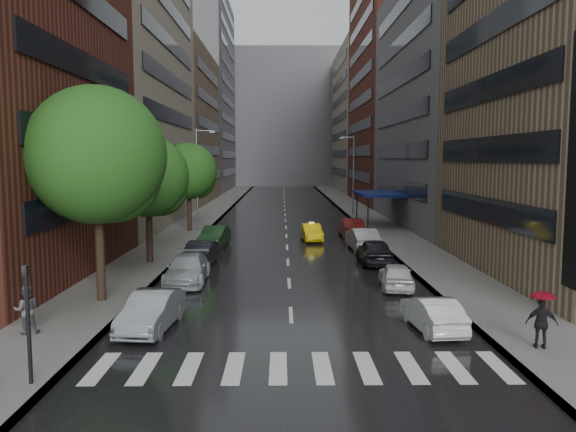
{
  "coord_description": "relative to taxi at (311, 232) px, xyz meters",
  "views": [
    {
      "loc": [
        -0.38,
        -19.12,
        6.6
      ],
      "look_at": [
        0.0,
        15.62,
        3.0
      ],
      "focal_mm": 35.0,
      "sensor_mm": 36.0,
      "label": 1
    }
  ],
  "objects": [
    {
      "name": "tree_far",
      "position": [
        -10.59,
        5.18,
        4.76
      ],
      "size": [
        4.99,
        4.99,
        7.95
      ],
      "color": "#382619",
      "rests_on": "ground"
    },
    {
      "name": "sidewalk_right",
      "position": [
        7.01,
        24.65,
        -0.6
      ],
      "size": [
        4.0,
        140.0,
        0.15
      ],
      "primitive_type": "cube",
      "color": "gray",
      "rests_on": "ground"
    },
    {
      "name": "building_far",
      "position": [
        -1.99,
        92.65,
        15.32
      ],
      "size": [
        40.0,
        14.0,
        32.0
      ],
      "primitive_type": "cube",
      "color": "slate",
      "rests_on": "ground"
    },
    {
      "name": "buildings_right",
      "position": [
        13.01,
        31.35,
        14.36
      ],
      "size": [
        8.05,
        109.1,
        36.0
      ],
      "color": "#937A5B",
      "rests_on": "ground"
    },
    {
      "name": "taxi",
      "position": [
        0.0,
        0.0,
        0.0
      ],
      "size": [
        1.75,
        4.21,
        1.35
      ],
      "primitive_type": "imported",
      "rotation": [
        0.0,
        0.0,
        0.08
      ],
      "color": "yellow",
      "rests_on": "ground"
    },
    {
      "name": "sidewalk_left",
      "position": [
        -10.99,
        24.65,
        -0.6
      ],
      "size": [
        4.0,
        140.0,
        0.15
      ],
      "primitive_type": "cube",
      "color": "gray",
      "rests_on": "ground"
    },
    {
      "name": "street_lamp_right",
      "position": [
        5.73,
        19.65,
        4.21
      ],
      "size": [
        1.74,
        0.22,
        9.0
      ],
      "color": "gray",
      "rests_on": "sidewalk_right"
    },
    {
      "name": "ped_red_umbrella",
      "position": [
        6.45,
        -26.03,
        0.65
      ],
      "size": [
        1.1,
        0.82,
        2.01
      ],
      "color": "black",
      "rests_on": "sidewalk_right"
    },
    {
      "name": "buildings_left",
      "position": [
        -16.99,
        33.44,
        15.31
      ],
      "size": [
        8.0,
        108.0,
        38.0
      ],
      "color": "maroon",
      "rests_on": "ground"
    },
    {
      "name": "road",
      "position": [
        -1.99,
        24.65,
        -0.67
      ],
      "size": [
        14.0,
        140.0,
        0.01
      ],
      "primitive_type": "cube",
      "color": "black",
      "rests_on": "ground"
    },
    {
      "name": "tree_mid",
      "position": [
        -10.59,
        -9.92,
        4.78
      ],
      "size": [
        5.01,
        5.01,
        7.98
      ],
      "color": "#382619",
      "rests_on": "ground"
    },
    {
      "name": "crosswalk",
      "position": [
        -1.79,
        -27.35,
        -0.66
      ],
      "size": [
        13.15,
        2.8,
        0.01
      ],
      "color": "silver",
      "rests_on": "ground"
    },
    {
      "name": "ground",
      "position": [
        -1.99,
        -25.35,
        -0.68
      ],
      "size": [
        220.0,
        220.0,
        0.0
      ],
      "primitive_type": "plane",
      "color": "gray",
      "rests_on": "ground"
    },
    {
      "name": "traffic_light",
      "position": [
        -9.59,
        -28.84,
        1.55
      ],
      "size": [
        0.18,
        0.15,
        3.45
      ],
      "color": "black",
      "rests_on": "sidewalk_left"
    },
    {
      "name": "parked_cars_right",
      "position": [
        3.41,
        -8.74,
        0.09
      ],
      "size": [
        2.02,
        30.33,
        1.61
      ],
      "color": "silver",
      "rests_on": "ground"
    },
    {
      "name": "ped_black_umbrella",
      "position": [
        -11.77,
        -24.23,
        0.7
      ],
      "size": [
        1.06,
        0.98,
        2.09
      ],
      "color": "#515055",
      "rests_on": "sidewalk_left"
    },
    {
      "name": "tree_near",
      "position": [
        -10.59,
        -19.36,
        6.04
      ],
      "size": [
        6.15,
        6.15,
        9.81
      ],
      "color": "#382619",
      "rests_on": "ground"
    },
    {
      "name": "awning",
      "position": [
        7.0,
        9.65,
        2.46
      ],
      "size": [
        4.0,
        8.0,
        3.12
      ],
      "color": "navy",
      "rests_on": "sidewalk_right"
    },
    {
      "name": "street_lamp_left",
      "position": [
        -9.71,
        4.65,
        4.21
      ],
      "size": [
        1.74,
        0.22,
        9.0
      ],
      "color": "gray",
      "rests_on": "sidewalk_left"
    },
    {
      "name": "parked_cars_left",
      "position": [
        -7.39,
        -12.91,
        0.07
      ],
      "size": [
        2.17,
        24.86,
        1.54
      ],
      "color": "gray",
      "rests_on": "ground"
    }
  ]
}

